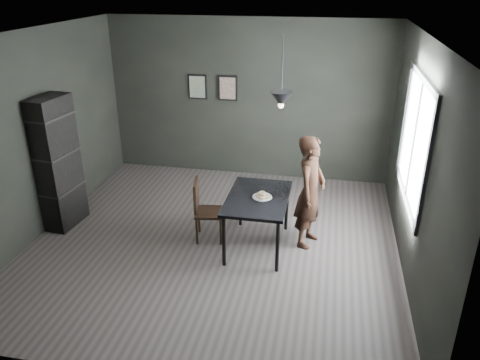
% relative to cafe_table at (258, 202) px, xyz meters
% --- Properties ---
extents(ground, '(5.00, 5.00, 0.00)m').
position_rel_cafe_table_xyz_m(ground, '(-0.60, 0.00, -0.67)').
color(ground, '#332E2C').
rests_on(ground, ground).
extents(back_wall, '(5.00, 0.10, 2.80)m').
position_rel_cafe_table_xyz_m(back_wall, '(-0.60, 2.50, 0.73)').
color(back_wall, black).
rests_on(back_wall, ground).
extents(ceiling, '(5.00, 5.00, 0.02)m').
position_rel_cafe_table_xyz_m(ceiling, '(-0.60, 0.00, 2.13)').
color(ceiling, silver).
rests_on(ceiling, ground).
extents(window_assembly, '(0.04, 1.96, 1.56)m').
position_rel_cafe_table_xyz_m(window_assembly, '(1.87, 0.20, 0.93)').
color(window_assembly, white).
rests_on(window_assembly, ground).
extents(cafe_table, '(0.80, 1.20, 0.75)m').
position_rel_cafe_table_xyz_m(cafe_table, '(0.00, 0.00, 0.00)').
color(cafe_table, black).
rests_on(cafe_table, ground).
extents(white_plate, '(0.23, 0.23, 0.01)m').
position_rel_cafe_table_xyz_m(white_plate, '(0.06, -0.02, 0.08)').
color(white_plate, white).
rests_on(white_plate, cafe_table).
extents(donut_pile, '(0.19, 0.19, 0.08)m').
position_rel_cafe_table_xyz_m(donut_pile, '(0.06, -0.02, 0.12)').
color(donut_pile, beige).
rests_on(donut_pile, white_plate).
extents(woman, '(0.52, 0.65, 1.56)m').
position_rel_cafe_table_xyz_m(woman, '(0.67, 0.23, 0.11)').
color(woman, black).
rests_on(woman, ground).
extents(wood_chair, '(0.45, 0.45, 0.88)m').
position_rel_cafe_table_xyz_m(wood_chair, '(-0.77, 0.06, -0.17)').
color(wood_chair, black).
rests_on(wood_chair, ground).
extents(shelf_unit, '(0.43, 0.68, 1.93)m').
position_rel_cafe_table_xyz_m(shelf_unit, '(-2.92, 0.08, 0.29)').
color(shelf_unit, black).
rests_on(shelf_unit, ground).
extents(pendant_lamp, '(0.28, 0.28, 0.86)m').
position_rel_cafe_table_xyz_m(pendant_lamp, '(0.25, 0.10, 1.38)').
color(pendant_lamp, black).
rests_on(pendant_lamp, ground).
extents(framed_print_left, '(0.34, 0.04, 0.44)m').
position_rel_cafe_table_xyz_m(framed_print_left, '(-1.50, 2.47, 0.93)').
color(framed_print_left, black).
rests_on(framed_print_left, ground).
extents(framed_print_right, '(0.34, 0.04, 0.44)m').
position_rel_cafe_table_xyz_m(framed_print_right, '(-0.95, 2.47, 0.93)').
color(framed_print_right, black).
rests_on(framed_print_right, ground).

